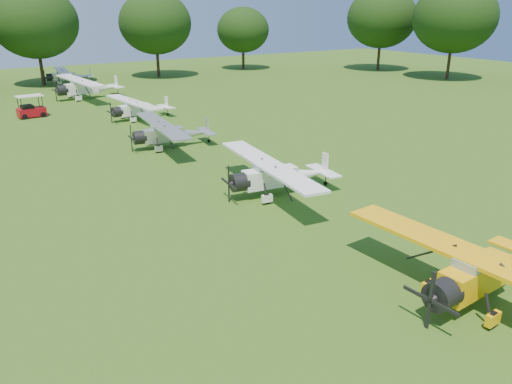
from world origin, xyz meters
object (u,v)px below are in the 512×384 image
at_px(aircraft_2, 484,268).
at_px(golf_cart, 31,110).
at_px(aircraft_3, 278,173).
at_px(aircraft_6, 86,86).
at_px(aircraft_5, 139,107).
at_px(aircraft_7, 67,75).
at_px(aircraft_4, 169,132).

relative_size(aircraft_2, golf_cart, 4.14).
distance_m(aircraft_3, aircraft_6, 37.76).
relative_size(aircraft_5, golf_cart, 3.73).
height_order(aircraft_2, aircraft_3, aircraft_2).
xyz_separation_m(aircraft_2, golf_cart, (-8.31, 42.92, -0.54)).
xyz_separation_m(aircraft_6, aircraft_7, (0.89, 13.45, -0.24)).
height_order(aircraft_3, aircraft_6, aircraft_6).
height_order(aircraft_7, golf_cart, golf_cart).
xyz_separation_m(aircraft_3, aircraft_6, (-0.91, 37.75, 0.20)).
bearing_deg(aircraft_5, aircraft_3, -96.37).
bearing_deg(aircraft_4, aircraft_7, 94.16).
bearing_deg(aircraft_6, aircraft_2, -94.00).
bearing_deg(aircraft_2, aircraft_6, 87.37).
distance_m(aircraft_3, aircraft_7, 51.20).
distance_m(aircraft_4, aircraft_6, 25.12).
xyz_separation_m(aircraft_4, aircraft_6, (0.31, 25.12, 0.23)).
relative_size(aircraft_7, golf_cart, 3.89).
xyz_separation_m(aircraft_2, aircraft_3, (-0.05, 12.98, -0.04)).
bearing_deg(aircraft_7, golf_cart, -105.01).
height_order(aircraft_2, golf_cart, aircraft_2).
distance_m(aircraft_2, aircraft_3, 12.98).
relative_size(aircraft_4, aircraft_7, 1.00).
height_order(aircraft_3, golf_cart, golf_cart).
bearing_deg(aircraft_3, golf_cart, 112.30).
bearing_deg(aircraft_4, aircraft_3, -78.54).
height_order(aircraft_4, aircraft_6, aircraft_6).
height_order(aircraft_5, aircraft_6, aircraft_6).
distance_m(aircraft_4, aircraft_7, 38.59).
bearing_deg(aircraft_6, aircraft_5, -90.21).
relative_size(aircraft_6, golf_cart, 4.68).
height_order(aircraft_4, aircraft_5, aircraft_4).
height_order(aircraft_3, aircraft_7, aircraft_3).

